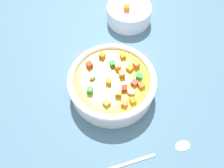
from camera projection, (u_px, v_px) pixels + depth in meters
ground_plane at (112, 92)px, 52.60cm from camera, size 140.00×140.00×2.00cm
soup_bowl_main at (112, 83)px, 49.05cm from camera, size 20.44×20.44×6.43cm
spoon at (160, 153)px, 43.62cm from camera, size 19.70×7.87×0.92cm
side_bowl_small at (129, 13)px, 61.79cm from camera, size 13.13×13.13×5.91cm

